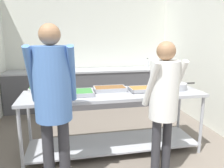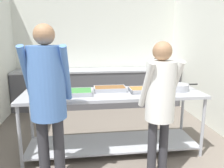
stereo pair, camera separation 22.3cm
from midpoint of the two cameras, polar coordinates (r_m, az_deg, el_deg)
name	(u,v)px [view 1 (the left image)]	position (r m, az deg, el deg)	size (l,w,h in m)	color
wall_rear	(90,50)	(5.46, -7.02, 8.86)	(4.00, 0.06, 2.65)	silver
wall_right	(221,56)	(4.05, 25.20, 6.67)	(0.06, 4.50, 2.65)	silver
back_counter	(92,88)	(5.22, -6.42, -1.06)	(3.84, 0.65, 0.89)	#4C4C51
serving_counter	(113,112)	(3.11, -1.69, -7.29)	(2.49, 0.73, 0.88)	#9EA0A8
broccoli_bowl	(35,90)	(3.27, -21.39, -1.37)	(0.19, 0.19, 0.09)	#B2B2B7
plate_stack	(52,96)	(2.86, -17.66, -3.11)	(0.24, 0.24, 0.06)	white
serving_tray_roast	(79,93)	(2.95, -10.78, -2.34)	(0.37, 0.34, 0.05)	#9EA0A8
serving_tray_greens	(110,89)	(3.13, -2.58, -1.31)	(0.46, 0.27, 0.05)	#9EA0A8
serving_tray_vegetables	(146,89)	(3.13, 6.79, -1.39)	(0.47, 0.28, 0.05)	#9EA0A8
sauce_pan	(177,86)	(3.31, 14.77, -0.51)	(0.43, 0.29, 0.10)	#9EA0A8
guest_serving_left	(53,92)	(2.29, -17.89, -2.13)	(0.48, 0.37, 1.76)	#2D2D33
guest_serving_right	(164,96)	(2.50, 10.93, -3.01)	(0.46, 0.36, 1.59)	#2D2D33
water_bottle	(147,63)	(5.51, 8.07, 5.39)	(0.08, 0.08, 0.23)	silver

